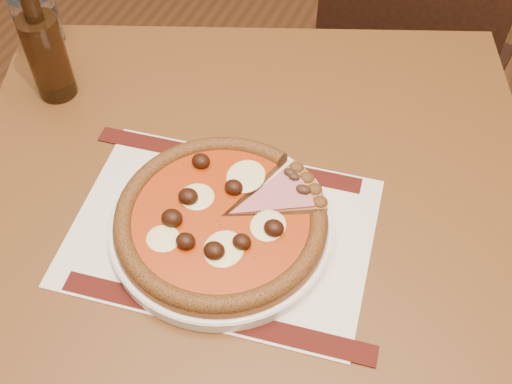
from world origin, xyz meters
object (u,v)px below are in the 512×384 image
at_px(chair_far, 408,65).
at_px(table, 251,257).
at_px(pizza, 221,218).
at_px(bottle, 46,53).
at_px(water_glass, 36,18).
at_px(plate, 222,227).

bearing_deg(chair_far, table, 91.27).
bearing_deg(pizza, table, 56.06).
xyz_separation_m(table, chair_far, (0.08, 0.73, -0.19)).
bearing_deg(chair_far, pizza, 89.75).
xyz_separation_m(pizza, bottle, (-0.35, 0.14, 0.05)).
height_order(chair_far, bottle, bottle).
bearing_deg(pizza, water_glass, 151.34).
xyz_separation_m(plate, pizza, (-0.00, -0.00, 0.02)).
distance_m(table, pizza, 0.14).
bearing_deg(chair_far, plate, 89.77).
xyz_separation_m(water_glass, bottle, (0.10, -0.10, 0.03)).
bearing_deg(bottle, plate, -22.44).
distance_m(water_glass, bottle, 0.14).
distance_m(chair_far, plate, 0.83).
relative_size(chair_far, water_glass, 9.07).
xyz_separation_m(table, bottle, (-0.37, 0.11, 0.18)).
height_order(chair_far, pizza, pizza).
height_order(table, chair_far, chair_far).
distance_m(pizza, water_glass, 0.50).
bearing_deg(water_glass, plate, -28.61).
distance_m(chair_far, bottle, 0.85).
height_order(pizza, bottle, bottle).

